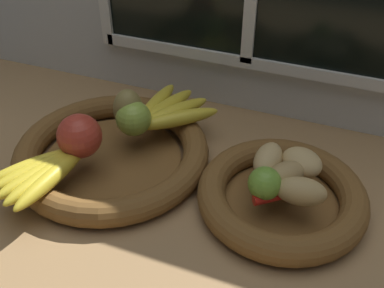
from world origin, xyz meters
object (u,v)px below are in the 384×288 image
potato_small (301,191)px  fruit_bowl_left (112,153)px  potato_large (285,175)px  apple_green_back (133,118)px  potato_back (302,162)px  banana_bunch_back (166,112)px  lime_near (265,183)px  chili_pepper (290,195)px  pear_brown (128,109)px  fruit_bowl_right (282,196)px  potato_oblong (268,160)px  banana_bunch_front (44,171)px  apple_red_front (79,136)px

potato_small → fruit_bowl_left: bearing=175.0°
fruit_bowl_left → potato_large: 32.52cm
apple_green_back → potato_small: (32.38, -7.27, -1.03)cm
potato_back → potato_small: bearing=-81.0°
banana_bunch_back → potato_small: potato_small is taller
apple_green_back → lime_near: (26.81, -7.92, -0.63)cm
chili_pepper → pear_brown: bearing=131.7°
potato_large → apple_green_back: bearing=171.9°
fruit_bowl_right → pear_brown: (-31.02, 5.56, 6.62)cm
potato_oblong → apple_green_back: bearing=176.7°
potato_large → potato_oblong: bearing=142.1°
potato_oblong → chili_pepper: potato_oblong is taller
potato_large → lime_near: (-2.49, -3.73, 0.57)cm
banana_bunch_front → potato_oblong: bearing=24.0°
potato_oblong → potato_small: bearing=-41.4°
potato_back → potato_oblong: (-5.39, -1.54, 0.13)cm
potato_large → chili_pepper: size_ratio=0.62×
chili_pepper → apple_red_front: bearing=149.3°
fruit_bowl_left → potato_back: (34.11, 4.23, 4.66)cm
apple_red_front → lime_near: size_ratio=1.46×
apple_red_front → chili_pepper: (36.62, 1.82, -3.05)cm
fruit_bowl_left → potato_oblong: (28.72, 2.69, 4.79)cm
apple_red_front → banana_bunch_back: bearing=59.1°
apple_green_back → chili_pepper: size_ratio=0.56×
lime_near → potato_small: bearing=6.7°
apple_red_front → lime_near: apple_red_front is taller
fruit_bowl_right → banana_bunch_front: banana_bunch_front is taller
lime_near → chili_pepper: 4.43cm
pear_brown → potato_back: (32.95, -1.33, -1.97)cm
fruit_bowl_right → potato_large: 4.67cm
apple_green_back → fruit_bowl_left: bearing=-124.6°
banana_bunch_back → potato_large: (25.71, -10.92, 0.64)cm
pear_brown → chili_pepper: pear_brown is taller
apple_red_front → potato_large: apple_red_front is taller
potato_oblong → lime_near: 6.51cm
potato_large → chili_pepper: potato_large is taller
potato_small → fruit_bowl_right: bearing=135.0°
lime_near → potato_back: bearing=61.0°
pear_brown → potato_back: size_ratio=1.14×
apple_green_back → potato_small: bearing=-12.6°
fruit_bowl_left → potato_oblong: 29.24cm
lime_near → potato_oblong: bearing=98.6°
potato_back → lime_near: 9.12cm
fruit_bowl_left → chili_pepper: size_ratio=3.08×
apple_green_back → banana_bunch_back: size_ratio=0.37×
fruit_bowl_right → banana_bunch_front: 39.73cm
fruit_bowl_right → pear_brown: size_ratio=3.51×
fruit_bowl_left → potato_back: potato_back is taller
fruit_bowl_left → potato_oblong: size_ratio=4.43×
potato_small → potato_oblong: size_ratio=0.97×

